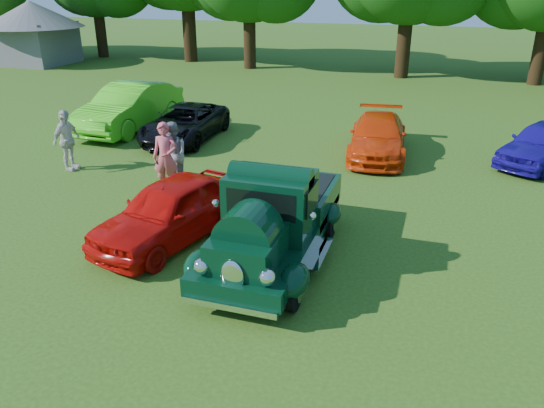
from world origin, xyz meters
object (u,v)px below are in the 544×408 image
(back_car_blue, at_px, (543,144))
(spectator_white, at_px, (67,140))
(back_car_lime, at_px, (130,107))
(hero_pickup, at_px, (274,221))
(spectator_grey, at_px, (173,155))
(red_convertible, at_px, (171,210))
(back_car_orange, at_px, (378,136))
(spectator_pink, at_px, (166,157))
(gazebo, at_px, (33,25))
(back_car_black, at_px, (185,123))

(back_car_blue, xyz_separation_m, spectator_white, (-13.19, -4.79, 0.24))
(back_car_lime, xyz_separation_m, back_car_blue, (13.93, 0.26, -0.18))
(spectator_white, bearing_deg, hero_pickup, -112.16)
(back_car_blue, bearing_deg, spectator_grey, -122.52)
(hero_pickup, distance_m, red_convertible, 2.37)
(back_car_blue, relative_size, spectator_grey, 2.15)
(spectator_grey, bearing_deg, spectator_white, -144.32)
(back_car_lime, height_order, spectator_white, spectator_white)
(back_car_orange, bearing_deg, spectator_grey, -142.77)
(red_convertible, relative_size, back_car_lime, 0.78)
(spectator_pink, distance_m, gazebo, 25.85)
(spectator_grey, bearing_deg, hero_pickup, 1.35)
(back_car_orange, relative_size, gazebo, 0.66)
(hero_pickup, height_order, spectator_pink, hero_pickup)
(back_car_orange, relative_size, spectator_white, 2.38)
(hero_pickup, height_order, back_car_orange, hero_pickup)
(spectator_pink, relative_size, spectator_white, 1.03)
(hero_pickup, relative_size, gazebo, 0.75)
(back_car_blue, distance_m, spectator_white, 14.03)
(back_car_blue, bearing_deg, back_car_lime, -149.04)
(hero_pickup, height_order, red_convertible, hero_pickup)
(back_car_lime, bearing_deg, spectator_white, -79.09)
(hero_pickup, bearing_deg, spectator_pink, 145.19)
(gazebo, bearing_deg, back_car_lime, -40.35)
(hero_pickup, relative_size, back_car_black, 1.12)
(spectator_white, bearing_deg, red_convertible, -120.19)
(back_car_blue, xyz_separation_m, spectator_grey, (-9.64, -5.04, 0.23))
(spectator_white, bearing_deg, spectator_grey, -92.32)
(spectator_pink, bearing_deg, back_car_blue, 17.23)
(back_car_black, bearing_deg, spectator_pink, -71.36)
(red_convertible, distance_m, back_car_lime, 9.53)
(back_car_black, bearing_deg, gazebo, 140.44)
(spectator_white, relative_size, gazebo, 0.28)
(back_car_lime, distance_m, spectator_grey, 6.42)
(spectator_pink, bearing_deg, spectator_white, 158.58)
(red_convertible, relative_size, spectator_pink, 2.12)
(back_car_orange, xyz_separation_m, spectator_white, (-8.38, -4.21, 0.28))
(spectator_grey, bearing_deg, back_car_orange, 82.42)
(hero_pickup, height_order, back_car_black, hero_pickup)
(spectator_white, bearing_deg, back_car_blue, -68.35)
(back_car_orange, height_order, back_car_blue, back_car_blue)
(back_car_lime, xyz_separation_m, back_car_black, (2.54, -0.64, -0.24))
(back_car_black, height_order, spectator_grey, spectator_grey)
(spectator_grey, relative_size, gazebo, 0.27)
(spectator_white, bearing_deg, back_car_orange, -61.62)
(back_car_lime, relative_size, back_car_blue, 1.33)
(red_convertible, relative_size, back_car_orange, 0.92)
(back_car_black, xyz_separation_m, spectator_grey, (1.74, -4.14, 0.29))
(back_car_orange, bearing_deg, hero_pickup, -103.45)
(spectator_pink, height_order, spectator_white, spectator_pink)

